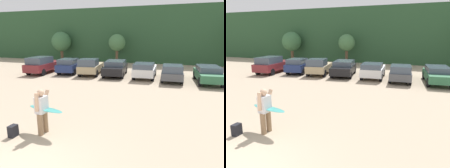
# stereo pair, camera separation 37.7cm
# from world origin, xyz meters

# --- Properties ---
(hillside_ridge) EXTENTS (108.00, 12.00, 7.74)m
(hillside_ridge) POSITION_xyz_m (0.00, 31.36, 3.87)
(hillside_ridge) COLOR #284C2D
(hillside_ridge) RESTS_ON ground_plane
(tree_center_right) EXTENTS (2.88, 2.88, 4.40)m
(tree_center_right) POSITION_xyz_m (-13.13, 23.92, 2.93)
(tree_center_right) COLOR brown
(tree_center_right) RESTS_ON ground_plane
(tree_left) EXTENTS (2.28, 2.28, 4.03)m
(tree_left) POSITION_xyz_m (-4.31, 23.66, 2.84)
(tree_left) COLOR brown
(tree_left) RESTS_ON ground_plane
(parked_car_maroon) EXTENTS (2.15, 4.88, 1.72)m
(parked_car_maroon) POSITION_xyz_m (-9.37, 14.18, 0.89)
(parked_car_maroon) COLOR maroon
(parked_car_maroon) RESTS_ON ground_plane
(parked_car_navy) EXTENTS (2.47, 4.73, 1.54)m
(parked_car_navy) POSITION_xyz_m (-6.72, 15.23, 0.80)
(parked_car_navy) COLOR navy
(parked_car_navy) RESTS_ON ground_plane
(parked_car_tan) EXTENTS (2.49, 4.29, 1.65)m
(parked_car_tan) POSITION_xyz_m (-4.30, 14.83, 0.84)
(parked_car_tan) COLOR tan
(parked_car_tan) RESTS_ON ground_plane
(parked_car_black) EXTENTS (2.56, 4.73, 1.45)m
(parked_car_black) POSITION_xyz_m (-1.85, 15.29, 0.79)
(parked_car_black) COLOR black
(parked_car_black) RESTS_ON ground_plane
(parked_car_white) EXTENTS (2.06, 4.02, 1.46)m
(parked_car_white) POSITION_xyz_m (1.08, 14.85, 0.79)
(parked_car_white) COLOR white
(parked_car_white) RESTS_ON ground_plane
(parked_car_dark_gray) EXTENTS (1.96, 4.52, 1.46)m
(parked_car_dark_gray) POSITION_xyz_m (3.50, 14.48, 0.75)
(parked_car_dark_gray) COLOR #4C4F54
(parked_car_dark_gray) RESTS_ON ground_plane
(parked_car_forest_green) EXTENTS (2.13, 4.72, 1.38)m
(parked_car_forest_green) POSITION_xyz_m (6.34, 14.64, 0.77)
(parked_car_forest_green) COLOR #2D6642
(parked_car_forest_green) RESTS_ON ground_plane
(person_adult) EXTENTS (0.35, 0.82, 1.80)m
(person_adult) POSITION_xyz_m (-0.79, 2.55, 1.02)
(person_adult) COLOR #8C6B4C
(person_adult) RESTS_ON ground_plane
(surfboard_teal) EXTENTS (1.78, 0.83, 0.11)m
(surfboard_teal) POSITION_xyz_m (-0.72, 2.68, 0.98)
(surfboard_teal) COLOR teal
(backpack_dropped) EXTENTS (0.24, 0.34, 0.45)m
(backpack_dropped) POSITION_xyz_m (-1.72, 1.95, 0.22)
(backpack_dropped) COLOR black
(backpack_dropped) RESTS_ON ground_plane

